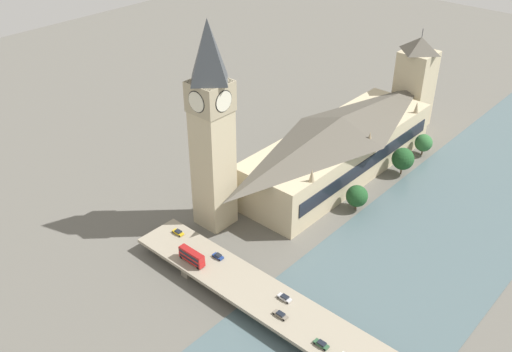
# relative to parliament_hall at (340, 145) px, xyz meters

# --- Properties ---
(ground_plane) EXTENTS (600.00, 600.00, 0.00)m
(ground_plane) POSITION_rel_parliament_hall_xyz_m (-17.75, 8.00, -13.13)
(ground_plane) COLOR #605E56
(river_water) EXTENTS (58.56, 360.00, 0.30)m
(river_water) POSITION_rel_parliament_hall_xyz_m (-53.03, 8.00, -12.98)
(river_water) COLOR #4C6066
(river_water) RESTS_ON ground_plane
(parliament_hall) EXTENTS (29.96, 100.63, 26.47)m
(parliament_hall) POSITION_rel_parliament_hall_xyz_m (0.00, 0.00, 0.00)
(parliament_hall) COLOR #C1B28E
(parliament_hall) RESTS_ON ground_plane
(clock_tower) EXTENTS (12.97, 12.97, 77.32)m
(clock_tower) POSITION_rel_parliament_hall_xyz_m (13.68, 60.20, 27.66)
(clock_tower) COLOR #C1B28E
(clock_tower) RESTS_ON ground_plane
(victoria_tower) EXTENTS (15.29, 15.29, 48.60)m
(victoria_tower) POSITION_rel_parliament_hall_xyz_m (0.05, -61.96, 9.17)
(victoria_tower) COLOR #C1B28E
(victoria_tower) RESTS_ON ground_plane
(road_bridge) EXTENTS (149.12, 16.53, 4.98)m
(road_bridge) POSITION_rel_parliament_hall_xyz_m (-53.03, 82.34, -9.10)
(road_bridge) COLOR gray
(road_bridge) RESTS_ON ground_plane
(double_decker_bus_lead) EXTENTS (10.10, 2.60, 4.67)m
(double_decker_bus_lead) POSITION_rel_parliament_hall_xyz_m (-1.63, 86.15, -5.56)
(double_decker_bus_lead) COLOR red
(double_decker_bus_lead) RESTS_ON road_bridge
(car_northbound_mid) EXTENTS (4.48, 1.86, 1.41)m
(car_northbound_mid) POSITION_rel_parliament_hall_xyz_m (13.30, 79.00, -7.45)
(car_northbound_mid) COLOR gold
(car_northbound_mid) RESTS_ON road_bridge
(car_southbound_lead) EXTENTS (4.71, 1.80, 1.31)m
(car_southbound_lead) POSITION_rel_parliament_hall_xyz_m (-38.83, 85.46, -7.49)
(car_southbound_lead) COLOR slate
(car_southbound_lead) RESTS_ON road_bridge
(car_southbound_mid) EXTENTS (4.48, 1.80, 1.42)m
(car_southbound_mid) POSITION_rel_parliament_hall_xyz_m (-54.38, 86.50, -7.44)
(car_southbound_mid) COLOR #2D5638
(car_southbound_mid) RESTS_ON road_bridge
(car_southbound_tail) EXTENTS (3.90, 1.80, 1.46)m
(car_southbound_tail) POSITION_rel_parliament_hall_xyz_m (-6.42, 78.87, -7.44)
(car_southbound_tail) COLOR navy
(car_southbound_tail) RESTS_ON road_bridge
(car_southbound_extra) EXTENTS (4.56, 1.82, 1.41)m
(car_southbound_extra) POSITION_rel_parliament_hall_xyz_m (-35.32, 79.26, -7.44)
(car_southbound_extra) COLOR silver
(car_southbound_extra) RESTS_ON road_bridge
(tree_embankment_near) EXTENTS (9.49, 9.49, 12.25)m
(tree_embankment_near) POSITION_rel_parliament_hall_xyz_m (-21.18, -16.88, -5.64)
(tree_embankment_near) COLOR brown
(tree_embankment_near) RESTS_ON ground_plane
(tree_embankment_mid) EXTENTS (7.88, 7.88, 10.05)m
(tree_embankment_mid) POSITION_rel_parliament_hall_xyz_m (-19.81, -38.18, -7.03)
(tree_embankment_mid) COLOR brown
(tree_embankment_mid) RESTS_ON ground_plane
(tree_embankment_far) EXTENTS (8.52, 8.52, 10.27)m
(tree_embankment_far) POSITION_rel_parliament_hall_xyz_m (-21.19, 18.08, -7.12)
(tree_embankment_far) COLOR brown
(tree_embankment_far) RESTS_ON ground_plane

